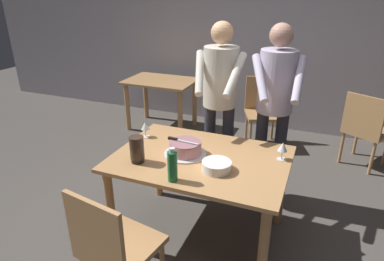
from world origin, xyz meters
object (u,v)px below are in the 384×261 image
water_bottle (172,166)px  background_chair_2 (365,128)px  person_standing_beside (275,98)px  hurricane_lamp (137,149)px  plate_stack (217,166)px  background_table (161,91)px  wine_glass_near (145,126)px  cake_knife (177,140)px  cake_on_platter (185,149)px  person_cutting_cake (220,93)px  background_chair_1 (262,109)px  chair_near_side (113,245)px  wine_glass_far (283,147)px  main_dining_table (201,170)px

water_bottle → background_chair_2: bearing=58.1°
water_bottle → person_standing_beside: (0.49, 1.12, 0.21)m
hurricane_lamp → person_standing_beside: size_ratio=0.12×
plate_stack → background_table: (-1.57, 2.20, -0.21)m
water_bottle → hurricane_lamp: 0.39m
hurricane_lamp → wine_glass_near: bearing=111.6°
cake_knife → background_table: size_ratio=0.27×
cake_knife → background_table: cake_knife is taller
wine_glass_near → water_bottle: (0.54, -0.58, 0.01)m
hurricane_lamp → background_table: bearing=112.9°
water_bottle → wine_glass_near: bearing=132.8°
cake_on_platter → wine_glass_near: bearing=158.0°
plate_stack → wine_glass_near: size_ratio=1.53×
person_cutting_cake → background_chair_1: size_ratio=1.91×
person_cutting_cake → background_table: person_cutting_cake is taller
cake_knife → chair_near_side: size_ratio=0.30×
background_chair_2 → person_cutting_cake: bearing=-140.8°
water_bottle → person_cutting_cake: size_ratio=0.15×
person_standing_beside → background_chair_1: (-0.33, 1.34, -0.58)m
wine_glass_far → water_bottle: bearing=-137.5°
water_bottle → main_dining_table: bearing=81.6°
cake_knife → background_chair_2: size_ratio=0.30×
hurricane_lamp → person_standing_beside: bearing=48.8°
main_dining_table → cake_knife: cake_knife is taller
cake_on_platter → chair_near_side: size_ratio=0.38×
person_cutting_cake → hurricane_lamp: bearing=-110.2°
main_dining_table → wine_glass_near: 0.66m
hurricane_lamp → background_chair_2: 2.77m
plate_stack → wine_glass_far: 0.55m
main_dining_table → water_bottle: size_ratio=5.45×
wine_glass_near → background_table: (-0.80, 1.87, -0.28)m
plate_stack → person_cutting_cake: person_cutting_cake is taller
main_dining_table → background_chair_2: background_chair_2 is taller
hurricane_lamp → background_chair_1: 2.41m
background_table → background_chair_1: bearing=0.7°
main_dining_table → wine_glass_far: size_ratio=9.46×
chair_near_side → main_dining_table: bearing=73.1°
cake_knife → hurricane_lamp: hurricane_lamp is taller
hurricane_lamp → person_cutting_cake: size_ratio=0.12×
background_table → background_chair_2: size_ratio=1.11×
wine_glass_near → chair_near_side: 1.15m
person_standing_beside → background_chair_2: bearing=51.1°
cake_on_platter → person_cutting_cake: (0.06, 0.70, 0.27)m
cake_knife → plate_stack: cake_knife is taller
person_standing_beside → background_chair_2: size_ratio=1.91×
person_standing_beside → chair_near_side: (-0.70, -1.59, -0.58)m
cake_on_platter → person_standing_beside: 0.96m
wine_glass_far → background_chair_2: 1.84m
chair_near_side → background_chair_2: same height
person_standing_beside → wine_glass_near: bearing=-152.1°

